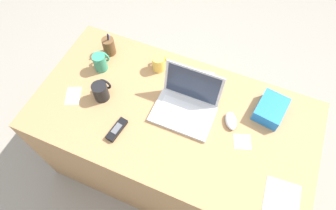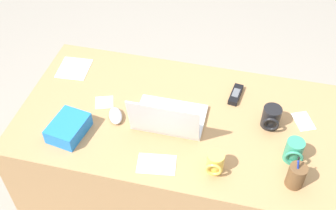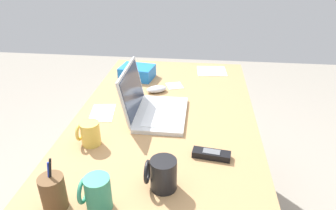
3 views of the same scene
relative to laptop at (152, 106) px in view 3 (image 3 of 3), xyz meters
name	(u,v)px [view 3 (image 3 of 3)]	position (x,y,z in m)	size (l,w,h in m)	color
desk	(164,188)	(-0.05, -0.06, -0.42)	(1.52, 0.80, 0.76)	#A87C4F
laptop	(152,106)	(0.00, 0.00, 0.00)	(0.32, 0.26, 0.22)	silver
computer_mouse	(157,89)	(0.25, 0.02, -0.03)	(0.06, 0.11, 0.03)	silver
coffee_mug_white	(97,193)	(-0.55, 0.07, 0.01)	(0.08, 0.09, 0.11)	#338C6B
coffee_mug_tall	(162,174)	(-0.45, -0.10, 0.01)	(0.08, 0.09, 0.10)	black
coffee_mug_spare	(89,133)	(-0.25, 0.20, 0.00)	(0.07, 0.08, 0.09)	#E0BC4C
cordless_phone	(211,154)	(-0.28, -0.26, -0.03)	(0.06, 0.14, 0.03)	black
pen_holder	(53,192)	(-0.57, 0.19, 0.01)	(0.07, 0.07, 0.16)	brown
snack_bag	(137,72)	(0.42, 0.15, -0.01)	(0.14, 0.18, 0.07)	blue
paper_note_near_laptop	(174,86)	(0.33, -0.07, -0.04)	(0.08, 0.08, 0.00)	white
paper_note_left	(212,71)	(0.57, -0.27, -0.04)	(0.16, 0.17, 0.00)	white
paper_note_right	(102,113)	(-0.01, 0.23, -0.04)	(0.16, 0.10, 0.00)	white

